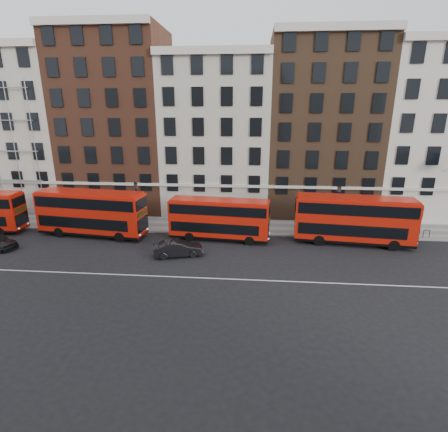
# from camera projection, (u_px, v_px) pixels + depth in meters

# --- Properties ---
(ground) EXTENTS (120.00, 120.00, 0.00)m
(ground) POSITION_uv_depth(u_px,v_px,m) (196.00, 267.00, 29.72)
(ground) COLOR black
(ground) RESTS_ON ground
(pavement) EXTENTS (80.00, 5.00, 0.15)m
(pavement) POSITION_uv_depth(u_px,v_px,m) (211.00, 226.00, 39.68)
(pavement) COLOR slate
(pavement) RESTS_ON ground
(kerb) EXTENTS (80.00, 0.30, 0.16)m
(kerb) POSITION_uv_depth(u_px,v_px,m) (208.00, 233.00, 37.30)
(kerb) COLOR gray
(kerb) RESTS_ON ground
(road_centre_line) EXTENTS (70.00, 0.12, 0.01)m
(road_centre_line) POSITION_uv_depth(u_px,v_px,m) (192.00, 278.00, 27.82)
(road_centre_line) COLOR white
(road_centre_line) RESTS_ON ground
(building_terrace) EXTENTS (64.00, 11.95, 22.00)m
(building_terrace) POSITION_uv_depth(u_px,v_px,m) (215.00, 130.00, 43.64)
(building_terrace) COLOR #B3AC9B
(building_terrace) RESTS_ON ground
(bus_b) EXTENTS (11.55, 4.09, 4.75)m
(bus_b) POSITION_uv_depth(u_px,v_px,m) (91.00, 212.00, 36.14)
(bus_b) COLOR red
(bus_b) RESTS_ON ground
(bus_c) EXTENTS (10.22, 3.36, 4.22)m
(bus_c) POSITION_uv_depth(u_px,v_px,m) (219.00, 218.00, 35.15)
(bus_c) COLOR red
(bus_c) RESTS_ON ground
(bus_d) EXTENTS (11.49, 3.88, 4.74)m
(bus_d) POSITION_uv_depth(u_px,v_px,m) (353.00, 219.00, 34.01)
(bus_d) COLOR red
(bus_d) RESTS_ON ground
(car_front) EXTENTS (4.73, 2.71, 1.47)m
(car_front) POSITION_uv_depth(u_px,v_px,m) (178.00, 248.00, 31.65)
(car_front) COLOR black
(car_front) RESTS_ON ground
(lamp_post_left) EXTENTS (0.44, 0.44, 5.33)m
(lamp_post_left) POSITION_uv_depth(u_px,v_px,m) (137.00, 203.00, 37.49)
(lamp_post_left) COLOR black
(lamp_post_left) RESTS_ON pavement
(lamp_post_right) EXTENTS (0.44, 0.44, 5.33)m
(lamp_post_right) POSITION_uv_depth(u_px,v_px,m) (337.00, 207.00, 35.97)
(lamp_post_right) COLOR black
(lamp_post_right) RESTS_ON pavement
(iron_railings) EXTENTS (6.60, 0.06, 1.00)m
(iron_railings) POSITION_uv_depth(u_px,v_px,m) (213.00, 215.00, 41.59)
(iron_railings) COLOR black
(iron_railings) RESTS_ON pavement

